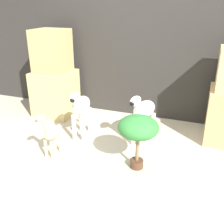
% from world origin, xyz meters
% --- Properties ---
extents(ground_plane, '(14.00, 14.00, 0.00)m').
position_xyz_m(ground_plane, '(0.00, 0.00, 0.00)').
color(ground_plane, beige).
extents(wall_back, '(6.40, 0.08, 2.20)m').
position_xyz_m(wall_back, '(0.00, 1.60, 1.10)').
color(wall_back, '#2D2B28').
rests_on(wall_back, ground_plane).
extents(rock_pillar_left, '(0.58, 0.56, 1.31)m').
position_xyz_m(rock_pillar_left, '(-1.28, 1.15, 0.59)').
color(rock_pillar_left, '#D1B775').
rests_on(rock_pillar_left, ground_plane).
extents(zebra_right, '(0.31, 0.54, 0.68)m').
position_xyz_m(zebra_right, '(0.24, 0.72, 0.42)').
color(zebra_right, white).
rests_on(zebra_right, ground_plane).
extents(zebra_left, '(0.26, 0.54, 0.68)m').
position_xyz_m(zebra_left, '(-0.55, 0.59, 0.42)').
color(zebra_left, white).
rests_on(zebra_left, ground_plane).
extents(giraffe_figurine, '(0.16, 0.36, 0.58)m').
position_xyz_m(giraffe_figurine, '(-0.65, 0.03, 0.30)').
color(giraffe_figurine, beige).
rests_on(giraffe_figurine, ground_plane).
extents(potted_palm_front, '(0.43, 0.43, 0.61)m').
position_xyz_m(potted_palm_front, '(0.33, 0.16, 0.47)').
color(potted_palm_front, '#513323').
rests_on(potted_palm_front, ground_plane).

